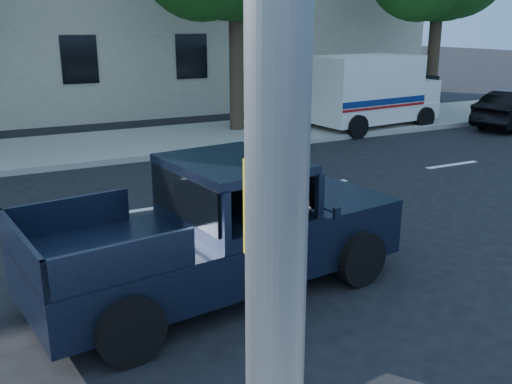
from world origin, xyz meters
TOP-DOWN VIEW (x-y plane):
  - ground at (0.00, 0.00)m, footprint 120.00×120.00m
  - far_sidewalk at (0.00, 9.20)m, footprint 60.00×4.00m
  - lane_stripes at (2.00, 3.40)m, footprint 21.60×0.14m
  - pickup_truck at (0.05, -0.31)m, footprint 5.05×2.69m
  - mail_truck at (9.22, 8.35)m, footprint 4.54×2.63m

SIDE VIEW (x-z plane):
  - ground at x=0.00m, z-range 0.00..0.00m
  - lane_stripes at x=2.00m, z-range 0.00..0.01m
  - far_sidewalk at x=0.00m, z-range 0.00..0.15m
  - pickup_truck at x=0.05m, z-range -0.28..1.45m
  - mail_truck at x=9.22m, z-range -0.15..2.23m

